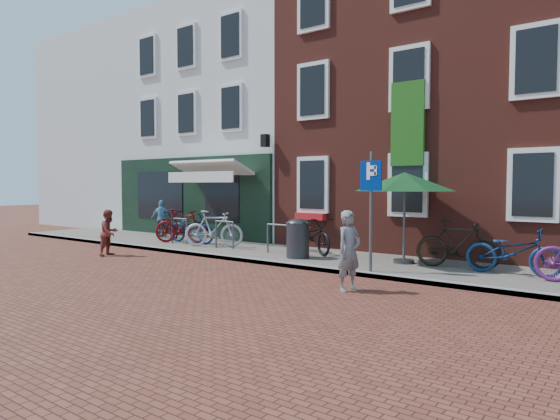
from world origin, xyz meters
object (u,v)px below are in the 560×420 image
Objects in this scene: litter_bin at (298,236)px; bicycle_0 at (167,225)px; parasol at (405,178)px; boy at (109,233)px; cafe_person at (162,218)px; woman at (349,251)px; bicycle_2 at (192,228)px; bicycle_5 at (458,244)px; bicycle_4 at (313,235)px; bicycle_6 at (513,251)px; parking_sign at (371,194)px; bicycle_3 at (214,229)px; bicycle_1 at (182,226)px.

bicycle_0 is at bearing 171.58° from litter_bin.
parasol is 8.22m from boy.
litter_bin is 0.82× the size of cafe_person.
cafe_person is at bearing 84.88° from woman.
litter_bin reaches higher than bicycle_2.
bicycle_5 is at bearing 0.79° from parasol.
parasol is 3.11m from bicycle_4.
woman is at bearing -108.63° from bicycle_4.
woman is 3.79m from bicycle_6.
boy is 0.71× the size of bicycle_5.
cafe_person is 10.81m from bicycle_5.
bicycle_4 is at bearing 147.31° from parking_sign.
woman is at bearing 126.42° from cafe_person.
parasol is at bearing 18.25° from litter_bin.
bicycle_6 is at bearing -87.65° from boy.
bicycle_2 is 1.28m from bicycle_3.
bicycle_0 is at bearing 79.28° from bicycle_5.
bicycle_6 is (9.90, 3.04, -0.05)m from boy.
bicycle_2 is (2.36, -0.73, -0.17)m from cafe_person.
boy is 0.68× the size of bicycle_0.
woman is 6.68m from bicycle_3.
parasol reaches higher than woman.
bicycle_5 is at bearing -61.72° from bicycle_4.
woman is (2.79, -2.32, 0.10)m from litter_bin.
cafe_person is at bearing 177.26° from parasol.
boy is 10.36m from bicycle_6.
bicycle_4 is (-2.57, 1.65, -1.21)m from parking_sign.
woman is 0.80× the size of bicycle_6.
bicycle_3 is 0.97× the size of bicycle_6.
bicycle_2 is at bearing -83.39° from bicycle_0.
bicycle_3 is at bearing -45.23° from boy.
bicycle_2 and bicycle_4 have the same top height.
cafe_person is (-2.08, 3.60, 0.12)m from boy.
parking_sign is at bearing 134.71° from cafe_person.
bicycle_1 is at bearing 175.42° from litter_bin.
litter_bin reaches higher than bicycle_0.
bicycle_3 is at bearing 90.97° from bicycle_6.
litter_bin is 2.78m from parking_sign.
bicycle_6 is (9.62, 0.17, 0.00)m from bicycle_2.
bicycle_0 is at bearing 41.64° from bicycle_1.
litter_bin is 4.90m from bicycle_1.
bicycle_5 is at bearing -71.52° from bicycle_0.
bicycle_5 reaches higher than bicycle_4.
bicycle_6 is at bearing 144.09° from cafe_person.
bicycle_5 is (8.72, 3.16, 0.00)m from boy.
bicycle_6 is at bearing -2.41° from parasol.
bicycle_3 is (-5.91, -0.54, -1.51)m from parasol.
bicycle_6 is at bearing -62.80° from bicycle_4.
parking_sign reaches higher than boy.
bicycle_1 is at bearing 82.70° from bicycle_5.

